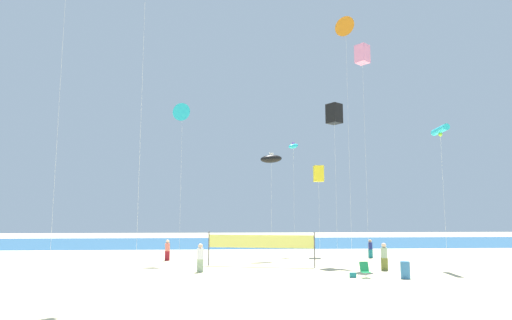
{
  "coord_description": "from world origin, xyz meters",
  "views": [
    {
      "loc": [
        -1.03,
        -19.13,
        3.76
      ],
      "look_at": [
        0.61,
        8.99,
        7.28
      ],
      "focal_mm": 29.48,
      "sensor_mm": 36.0,
      "label": 1
    }
  ],
  "objects_px": {
    "volleyball_net": "(261,243)",
    "kite_yellow_box": "(318,174)",
    "folding_beach_chair": "(365,269)",
    "kite_cyan_inflatable": "(293,146)",
    "kite_black_box": "(334,114)",
    "kite_orange_delta": "(346,27)",
    "beachgoer_sage_shirt": "(384,256)",
    "kite_pink_box": "(362,54)",
    "beach_handbag": "(353,275)",
    "kite_cyan_tube": "(440,130)",
    "kite_black_inflatable": "(271,159)",
    "beachgoer_white_shirt": "(200,257)",
    "beachgoer_navy_shirt": "(370,248)",
    "trash_barrel": "(405,270)",
    "beachgoer_coral_shirt": "(167,249)",
    "kite_cyan_delta": "(182,113)"
  },
  "relations": [
    {
      "from": "volleyball_net",
      "to": "kite_yellow_box",
      "type": "height_order",
      "value": "kite_yellow_box"
    },
    {
      "from": "folding_beach_chair",
      "to": "kite_cyan_inflatable",
      "type": "relative_size",
      "value": 0.09
    },
    {
      "from": "kite_black_box",
      "to": "kite_orange_delta",
      "type": "height_order",
      "value": "kite_orange_delta"
    },
    {
      "from": "beachgoer_sage_shirt",
      "to": "kite_pink_box",
      "type": "xyz_separation_m",
      "value": [
        0.1,
        3.42,
        15.05
      ]
    },
    {
      "from": "beach_handbag",
      "to": "kite_black_box",
      "type": "relative_size",
      "value": 0.03
    },
    {
      "from": "kite_cyan_tube",
      "to": "kite_black_inflatable",
      "type": "distance_m",
      "value": 13.02
    },
    {
      "from": "beachgoer_white_shirt",
      "to": "beachgoer_navy_shirt",
      "type": "relative_size",
      "value": 1.17
    },
    {
      "from": "beachgoer_navy_shirt",
      "to": "kite_pink_box",
      "type": "height_order",
      "value": "kite_pink_box"
    },
    {
      "from": "beachgoer_white_shirt",
      "to": "kite_black_box",
      "type": "xyz_separation_m",
      "value": [
        9.86,
        4.04,
        10.39
      ]
    },
    {
      "from": "beach_handbag",
      "to": "volleyball_net",
      "type": "bearing_deg",
      "value": 133.02
    },
    {
      "from": "kite_black_inflatable",
      "to": "kite_cyan_inflatable",
      "type": "relative_size",
      "value": 0.86
    },
    {
      "from": "kite_cyan_tube",
      "to": "kite_cyan_inflatable",
      "type": "distance_m",
      "value": 13.17
    },
    {
      "from": "beachgoer_navy_shirt",
      "to": "kite_cyan_tube",
      "type": "relative_size",
      "value": 0.16
    },
    {
      "from": "trash_barrel",
      "to": "volleyball_net",
      "type": "bearing_deg",
      "value": 143.31
    },
    {
      "from": "beach_handbag",
      "to": "kite_yellow_box",
      "type": "distance_m",
      "value": 14.19
    },
    {
      "from": "beachgoer_white_shirt",
      "to": "kite_cyan_inflatable",
      "type": "distance_m",
      "value": 15.63
    },
    {
      "from": "kite_black_inflatable",
      "to": "kite_black_box",
      "type": "distance_m",
      "value": 6.38
    },
    {
      "from": "trash_barrel",
      "to": "kite_pink_box",
      "type": "bearing_deg",
      "value": 88.81
    },
    {
      "from": "beachgoer_coral_shirt",
      "to": "folding_beach_chair",
      "type": "xyz_separation_m",
      "value": [
        12.8,
        -9.39,
        -0.4
      ]
    },
    {
      "from": "beachgoer_coral_shirt",
      "to": "kite_black_inflatable",
      "type": "relative_size",
      "value": 0.19
    },
    {
      "from": "beachgoer_coral_shirt",
      "to": "kite_orange_delta",
      "type": "xyz_separation_m",
      "value": [
        14.72,
        -0.11,
        18.7
      ]
    },
    {
      "from": "beachgoer_white_shirt",
      "to": "beach_handbag",
      "type": "relative_size",
      "value": 4.96
    },
    {
      "from": "kite_cyan_tube",
      "to": "kite_yellow_box",
      "type": "xyz_separation_m",
      "value": [
        -6.85,
        8.75,
        -2.3
      ]
    },
    {
      "from": "beachgoer_coral_shirt",
      "to": "kite_black_box",
      "type": "height_order",
      "value": "kite_black_box"
    },
    {
      "from": "volleyball_net",
      "to": "kite_pink_box",
      "type": "distance_m",
      "value": 16.49
    },
    {
      "from": "trash_barrel",
      "to": "kite_black_box",
      "type": "xyz_separation_m",
      "value": [
        -2.06,
        7.36,
        10.87
      ]
    },
    {
      "from": "kite_black_inflatable",
      "to": "kite_pink_box",
      "type": "bearing_deg",
      "value": -27.38
    },
    {
      "from": "kite_cyan_tube",
      "to": "beachgoer_sage_shirt",
      "type": "bearing_deg",
      "value": -171.84
    },
    {
      "from": "kite_yellow_box",
      "to": "beach_handbag",
      "type": "bearing_deg",
      "value": -93.14
    },
    {
      "from": "beachgoer_coral_shirt",
      "to": "kite_yellow_box",
      "type": "xyz_separation_m",
      "value": [
        12.75,
        2.91,
        6.32
      ]
    },
    {
      "from": "beachgoer_sage_shirt",
      "to": "kite_pink_box",
      "type": "distance_m",
      "value": 15.44
    },
    {
      "from": "kite_cyan_inflatable",
      "to": "kite_pink_box",
      "type": "height_order",
      "value": "kite_pink_box"
    },
    {
      "from": "beachgoer_sage_shirt",
      "to": "kite_yellow_box",
      "type": "distance_m",
      "value": 11.52
    },
    {
      "from": "beachgoer_white_shirt",
      "to": "trash_barrel",
      "type": "height_order",
      "value": "beachgoer_white_shirt"
    },
    {
      "from": "kite_cyan_tube",
      "to": "kite_orange_delta",
      "type": "distance_m",
      "value": 12.58
    },
    {
      "from": "volleyball_net",
      "to": "kite_cyan_delta",
      "type": "xyz_separation_m",
      "value": [
        -6.05,
        3.18,
        10.06
      ]
    },
    {
      "from": "trash_barrel",
      "to": "kite_black_box",
      "type": "relative_size",
      "value": 0.08
    },
    {
      "from": "kite_cyan_tube",
      "to": "kite_orange_delta",
      "type": "relative_size",
      "value": 0.48
    },
    {
      "from": "kite_orange_delta",
      "to": "beachgoer_sage_shirt",
      "type": "bearing_deg",
      "value": -87.22
    },
    {
      "from": "kite_cyan_tube",
      "to": "kite_orange_delta",
      "type": "bearing_deg",
      "value": 130.48
    },
    {
      "from": "beachgoer_coral_shirt",
      "to": "volleyball_net",
      "type": "height_order",
      "value": "volleyball_net"
    },
    {
      "from": "kite_black_inflatable",
      "to": "beachgoer_sage_shirt",
      "type": "bearing_deg",
      "value": -45.92
    },
    {
      "from": "beachgoer_navy_shirt",
      "to": "kite_black_box",
      "type": "relative_size",
      "value": 0.13
    },
    {
      "from": "beachgoer_navy_shirt",
      "to": "kite_cyan_delta",
      "type": "distance_m",
      "value": 19.06
    },
    {
      "from": "beachgoer_coral_shirt",
      "to": "kite_cyan_delta",
      "type": "distance_m",
      "value": 10.9
    },
    {
      "from": "beachgoer_white_shirt",
      "to": "kite_yellow_box",
      "type": "distance_m",
      "value": 14.95
    },
    {
      "from": "beachgoer_coral_shirt",
      "to": "trash_barrel",
      "type": "distance_m",
      "value": 17.98
    },
    {
      "from": "kite_pink_box",
      "to": "kite_cyan_tube",
      "type": "bearing_deg",
      "value": -31.63
    },
    {
      "from": "beach_handbag",
      "to": "kite_cyan_tube",
      "type": "xyz_separation_m",
      "value": [
        7.53,
        3.55,
        9.34
      ]
    },
    {
      "from": "beachgoer_navy_shirt",
      "to": "kite_cyan_inflatable",
      "type": "xyz_separation_m",
      "value": [
        -5.93,
        2.88,
        8.96
      ]
    }
  ]
}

